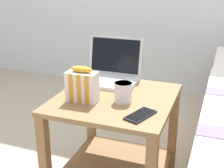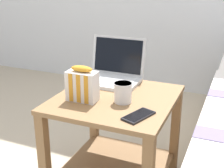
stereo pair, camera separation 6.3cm
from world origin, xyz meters
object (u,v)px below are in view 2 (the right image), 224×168
(cell_phone, at_px, (139,116))
(snack_bag, at_px, (82,85))
(laptop, at_px, (112,73))
(mug_front_left, at_px, (123,91))

(cell_phone, bearing_deg, snack_bag, 167.86)
(laptop, distance_m, mug_front_left, 0.29)
(mug_front_left, xyz_separation_m, cell_phone, (0.12, -0.12, -0.05))
(snack_bag, relative_size, cell_phone, 1.03)
(laptop, relative_size, snack_bag, 1.84)
(laptop, relative_size, mug_front_left, 2.50)
(cell_phone, bearing_deg, mug_front_left, 133.63)
(snack_bag, distance_m, cell_phone, 0.31)
(laptop, bearing_deg, mug_front_left, -57.25)
(laptop, height_order, cell_phone, laptop)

